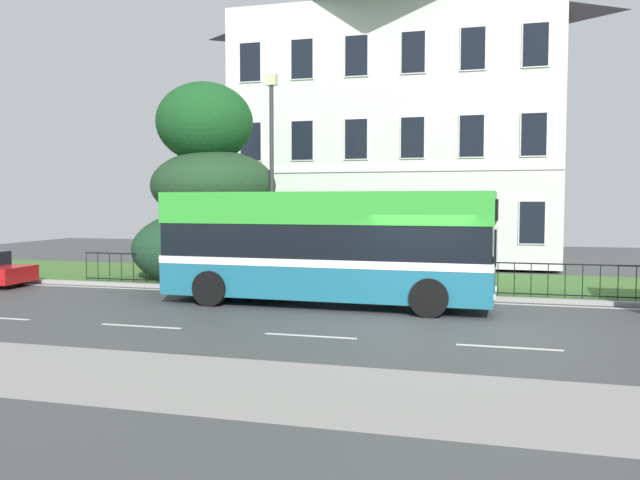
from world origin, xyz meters
name	(u,v)px	position (x,y,z in m)	size (l,w,h in m)	color
ground_plane	(422,316)	(0.00, 1.21, -0.01)	(60.00, 56.00, 0.18)	#414343
georgian_townhouse	(401,121)	(-2.71, 16.57, 6.74)	(14.37, 9.90, 13.17)	silver
iron_verge_railing	(344,273)	(-2.71, 4.40, 0.62)	(18.21, 0.04, 0.97)	black
evergreen_tree	(213,208)	(-8.12, 6.71, 2.57)	(5.89, 5.89, 7.46)	#423328
single_decker_bus	(327,246)	(-2.70, 2.28, 1.62)	(9.02, 2.77, 3.08)	#1D6780
street_lamp_post	(272,165)	(-5.36, 5.30, 4.03)	(0.36, 0.24, 6.84)	#333338
litter_bin	(197,264)	(-7.88, 4.93, 0.73)	(0.56, 0.56, 1.22)	black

